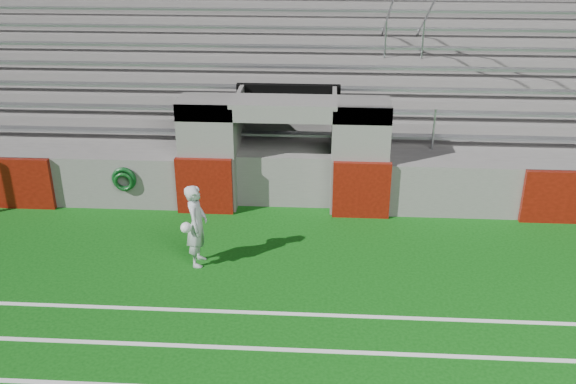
{
  "coord_description": "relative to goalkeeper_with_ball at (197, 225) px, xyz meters",
  "views": [
    {
      "loc": [
        0.96,
        -10.41,
        6.63
      ],
      "look_at": [
        0.2,
        1.8,
        1.1
      ],
      "focal_mm": 40.0,
      "sensor_mm": 36.0,
      "label": 1
    }
  ],
  "objects": [
    {
      "name": "goalkeeper_with_ball",
      "position": [
        0.0,
        0.0,
        0.0
      ],
      "size": [
        0.47,
        0.68,
        1.7
      ],
      "color": "#B7BDC2",
      "rests_on": "ground"
    },
    {
      "name": "hose_coil",
      "position": [
        -2.14,
        2.29,
        -0.07
      ],
      "size": [
        0.58,
        0.15,
        0.58
      ],
      "color": "#0C3D16",
      "rests_on": "ground"
    },
    {
      "name": "ground",
      "position": [
        1.53,
        -0.65,
        -0.85
      ],
      "size": [
        90.0,
        90.0,
        0.0
      ],
      "primitive_type": "plane",
      "color": "#0C480D",
      "rests_on": "ground"
    },
    {
      "name": "stadium_structure",
      "position": [
        1.53,
        7.32,
        0.64
      ],
      "size": [
        26.0,
        8.48,
        5.42
      ],
      "color": "slate",
      "rests_on": "ground"
    }
  ]
}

